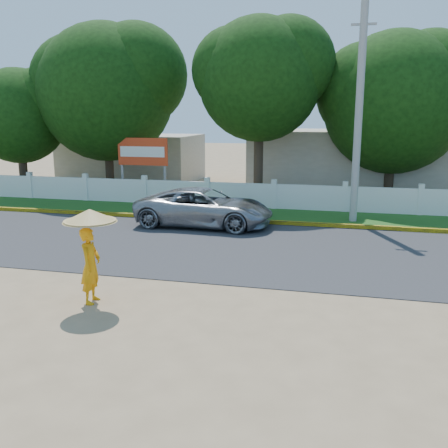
% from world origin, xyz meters
% --- Properties ---
extents(ground, '(120.00, 120.00, 0.00)m').
position_xyz_m(ground, '(0.00, 0.00, 0.00)').
color(ground, '#9E8460').
rests_on(ground, ground).
extents(road, '(60.00, 7.00, 0.02)m').
position_xyz_m(road, '(0.00, 4.50, 0.01)').
color(road, '#38383A').
rests_on(road, ground).
extents(grass_verge, '(60.00, 3.50, 0.03)m').
position_xyz_m(grass_verge, '(0.00, 9.75, 0.01)').
color(grass_verge, '#2D601E').
rests_on(grass_verge, ground).
extents(curb, '(40.00, 0.18, 0.16)m').
position_xyz_m(curb, '(0.00, 8.05, 0.08)').
color(curb, yellow).
rests_on(curb, ground).
extents(fence, '(40.00, 0.10, 1.10)m').
position_xyz_m(fence, '(0.00, 11.20, 0.55)').
color(fence, silver).
rests_on(fence, ground).
extents(building_near, '(10.00, 6.00, 3.20)m').
position_xyz_m(building_near, '(3.00, 18.00, 1.60)').
color(building_near, '#B7AD99').
rests_on(building_near, ground).
extents(building_far, '(8.00, 5.00, 2.80)m').
position_xyz_m(building_far, '(-10.00, 19.00, 1.40)').
color(building_far, '#B7AD99').
rests_on(building_far, ground).
extents(utility_pole, '(0.28, 0.28, 7.98)m').
position_xyz_m(utility_pole, '(3.34, 9.34, 3.99)').
color(utility_pole, '#979795').
rests_on(utility_pole, ground).
extents(vehicle, '(5.07, 2.42, 1.40)m').
position_xyz_m(vehicle, '(-2.02, 7.23, 0.70)').
color(vehicle, gray).
rests_on(vehicle, ground).
extents(monk_with_parasol, '(1.15, 1.15, 2.09)m').
position_xyz_m(monk_with_parasol, '(-2.30, -0.73, 1.36)').
color(monk_with_parasol, orange).
rests_on(monk_with_parasol, ground).
extents(billboard, '(2.50, 0.13, 2.95)m').
position_xyz_m(billboard, '(-6.51, 12.30, 2.14)').
color(billboard, gray).
rests_on(billboard, ground).
extents(tree_row, '(35.27, 7.87, 9.65)m').
position_xyz_m(tree_row, '(2.29, 14.25, 5.20)').
color(tree_row, '#473828').
rests_on(tree_row, ground).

